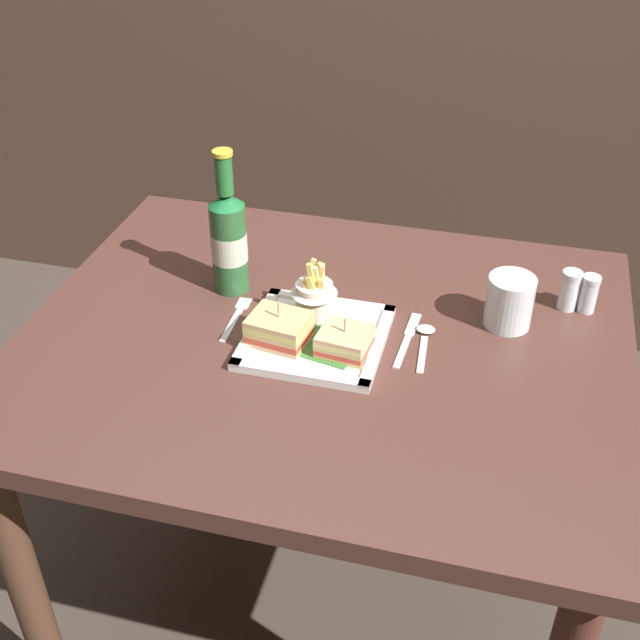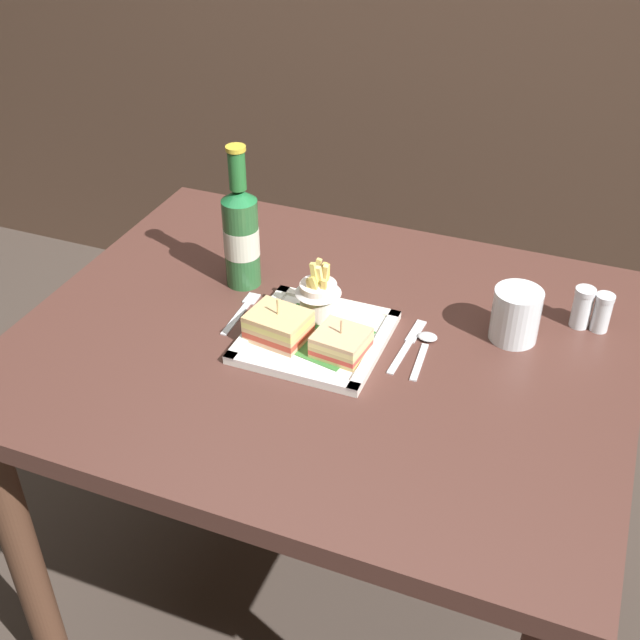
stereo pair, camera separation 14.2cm
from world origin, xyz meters
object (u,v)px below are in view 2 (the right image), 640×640
Objects in this scene: beer_bottle at (241,234)px; water_glass at (515,318)px; sandwich_half_left at (278,326)px; pepper_shaker at (601,315)px; sandwich_half_right at (341,343)px; fork at (242,311)px; square_plate at (316,337)px; salt_shaker at (582,310)px; knife at (408,344)px; spoon at (425,344)px; dining_table at (324,384)px; fries_cup at (318,293)px.

beer_bottle is 0.53m from water_glass.
pepper_shaker is at bearing 25.45° from sandwich_half_left.
fork is at bearing 164.20° from sandwich_half_right.
water_glass is (0.33, 0.14, 0.04)m from square_plate.
salt_shaker is (0.37, 0.25, 0.00)m from sandwich_half_right.
square_plate reaches higher than fork.
knife is (0.36, -0.08, -0.11)m from beer_bottle.
water_glass is at bearing 30.66° from spoon.
sandwich_half_right is at bearing -147.90° from water_glass.
square_plate is at bearing -152.84° from salt_shaker.
pepper_shaker is (0.04, 0.00, -0.00)m from salt_shaker.
sandwich_half_left is (-0.07, -0.05, 0.15)m from dining_table.
beer_bottle is 0.68m from pepper_shaker.
sandwich_half_right is at bearing -43.43° from dining_table.
sandwich_half_left is at bearing -146.42° from dining_table.
sandwich_half_right is at bearing -30.64° from beer_bottle.
fries_cup is at bearing 123.59° from dining_table.
beer_bottle is 0.39m from knife.
sandwich_half_right is 0.69× the size of spoon.
knife is 0.35m from pepper_shaker.
water_glass is at bearing 23.06° from square_plate.
fork is at bearing -177.25° from knife.
dining_table is 13.76× the size of salt_shaker.
fries_cup reaches higher than square_plate.
salt_shaker is at bearing 17.50° from fork.
water_glass reaches higher than sandwich_half_left.
pepper_shaker is at bearing 25.39° from square_plate.
fork is at bearing -162.50° from salt_shaker.
knife is 2.30× the size of pepper_shaker.
sandwich_half_right is 0.55× the size of knife.
water_glass is 0.72× the size of spoon.
fork is (-0.16, 0.03, -0.01)m from square_plate.
dining_table is 0.49m from salt_shaker.
square_plate is 2.48× the size of water_glass.
salt_shaker is 0.04m from pepper_shaker.
square_plate is 0.07m from sandwich_half_right.
knife is at bearing 38.30° from sandwich_half_right.
square_plate is 1.43× the size of knife.
salt_shaker is at bearing 37.99° from water_glass.
water_glass reaches higher than pepper_shaker.
pepper_shaker is at bearing 31.52° from sandwich_half_right.
spoon is at bearing 13.57° from knife.
sandwich_half_right is 0.33× the size of beer_bottle.
water_glass is at bearing 12.56° from fries_cup.
spoon is (0.03, 0.01, 0.00)m from knife.
pepper_shaker is (0.41, 0.25, 0.00)m from sandwich_half_right.
dining_table is 0.33m from beer_bottle.
sandwich_half_left reaches higher than square_plate.
sandwich_half_right is 0.48m from pepper_shaker.
beer_bottle reaches higher than water_glass.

